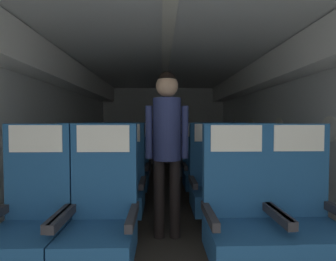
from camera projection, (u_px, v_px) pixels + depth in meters
The scene contains 19 objects.
ground at pixel (166, 203), 3.57m from camera, with size 3.54×6.88×0.02m, color #3D3833.
fuselage_shell at pixel (166, 98), 3.77m from camera, with size 3.42×6.53×2.13m.
seat_a_left_window at pixel (31, 219), 1.76m from camera, with size 0.51×0.52×1.15m.
seat_a_left_aisle at pixel (101, 219), 1.76m from camera, with size 0.51×0.52×1.15m.
seat_a_right_aisle at pixel (304, 216), 1.81m from camera, with size 0.51×0.52×1.15m.
seat_a_right_window at pixel (239, 217), 1.79m from camera, with size 0.51×0.52×1.15m.
seat_b_left_window at pixel (77, 186), 2.68m from camera, with size 0.51×0.52×1.15m.
seat_b_left_aisle at pixel (122, 185), 2.70m from camera, with size 0.51×0.52×1.15m.
seat_b_right_aisle at pixel (257, 184), 2.74m from camera, with size 0.51×0.52×1.15m.
seat_b_right_window at pixel (213, 184), 2.74m from camera, with size 0.51×0.52×1.15m.
seat_c_left_window at pixel (98, 169), 3.62m from camera, with size 0.51×0.52×1.15m.
seat_c_left_aisle at pixel (132, 169), 3.63m from camera, with size 0.51×0.52×1.15m.
seat_c_right_aisle at pixel (232, 168), 3.68m from camera, with size 0.51×0.52×1.15m.
seat_c_right_window at pixel (200, 168), 3.68m from camera, with size 0.51×0.52×1.15m.
seat_d_left_window at pixel (112, 159), 4.56m from camera, with size 0.51×0.52×1.15m.
seat_d_left_aisle at pixel (138, 159), 4.59m from camera, with size 0.51×0.52×1.15m.
seat_d_right_aisle at pixel (218, 159), 4.61m from camera, with size 0.51×0.52×1.15m.
seat_d_right_window at pixel (192, 159), 4.60m from camera, with size 0.51×0.52×1.15m.
flight_attendant at pixel (167, 135), 2.48m from camera, with size 0.43×0.28×1.66m.
Camera 1 is at (-0.07, -0.29, 1.17)m, focal length 26.55 mm.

